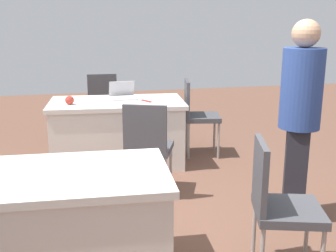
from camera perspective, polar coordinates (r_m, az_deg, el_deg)
ground_plane at (r=3.52m, az=3.07°, el=-14.91°), size 14.40×14.40×0.00m
table_foreground at (r=5.09m, az=-6.89°, el=-0.87°), size 1.66×1.00×0.78m
table_mid_right at (r=2.90m, az=-15.30°, el=-13.45°), size 1.55×0.93×0.78m
chair_near_front at (r=5.36m, az=3.96°, el=1.93°), size 0.52×0.52×0.98m
chair_tucked_left at (r=2.93m, az=14.81°, el=-9.82°), size 0.55×0.55×0.95m
chair_aisle at (r=4.09m, az=-2.79°, el=-2.35°), size 0.57×0.57×0.95m
chair_by_pillar at (r=6.27m, az=-8.94°, el=3.47°), size 0.46×0.46×0.96m
person_organiser at (r=3.65m, az=17.57°, el=1.73°), size 0.46×0.46×1.73m
laptop_silver at (r=5.13m, az=-6.14°, el=4.17°), size 0.33×0.31×0.21m
yarn_ball at (r=4.88m, az=-13.31°, el=3.45°), size 0.10×0.10×0.10m
scissors_red at (r=4.95m, az=-2.97°, el=3.44°), size 0.11×0.18×0.01m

